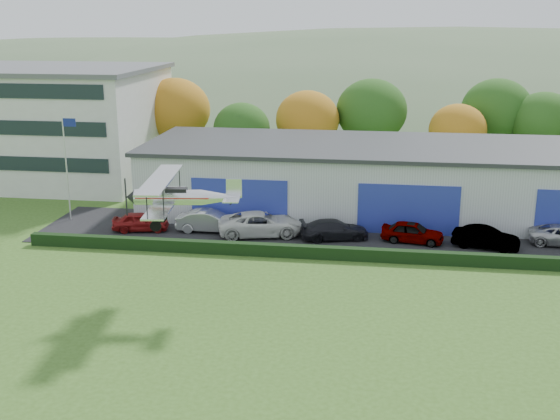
# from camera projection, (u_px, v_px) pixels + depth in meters

# --- Properties ---
(ground) EXTENTS (300.00, 300.00, 0.00)m
(ground) POSITION_uv_depth(u_px,v_px,m) (300.00, 393.00, 27.86)
(ground) COLOR #385B1C
(ground) RESTS_ON ground
(apron) EXTENTS (48.00, 9.00, 0.05)m
(apron) POSITION_uv_depth(u_px,v_px,m) (378.00, 237.00, 47.43)
(apron) COLOR black
(apron) RESTS_ON ground
(hedge) EXTENTS (46.00, 0.60, 0.80)m
(hedge) POSITION_uv_depth(u_px,v_px,m) (378.00, 255.00, 42.76)
(hedge) COLOR black
(hedge) RESTS_ON ground
(hangar) EXTENTS (40.60, 12.60, 5.30)m
(hangar) POSITION_uv_depth(u_px,v_px,m) (406.00, 179.00, 53.08)
(hangar) COLOR #B2B7BC
(hangar) RESTS_ON ground
(office_block) EXTENTS (20.60, 15.60, 10.40)m
(office_block) POSITION_uv_depth(u_px,v_px,m) (46.00, 123.00, 63.63)
(office_block) COLOR silver
(office_block) RESTS_ON ground
(flagpole) EXTENTS (1.05, 0.10, 8.00)m
(flagpole) POSITION_uv_depth(u_px,v_px,m) (67.00, 158.00, 50.25)
(flagpole) COLOR silver
(flagpole) RESTS_ON ground
(tree_belt) EXTENTS (75.70, 13.22, 10.12)m
(tree_belt) POSITION_uv_depth(u_px,v_px,m) (359.00, 117.00, 64.89)
(tree_belt) COLOR #3D2614
(tree_belt) RESTS_ON ground
(distant_hills) EXTENTS (430.00, 196.00, 56.00)m
(distant_hills) POSITION_uv_depth(u_px,v_px,m) (349.00, 136.00, 165.32)
(distant_hills) COLOR #4C6642
(distant_hills) RESTS_ON ground
(car_0) EXTENTS (4.19, 2.34, 1.35)m
(car_0) POSITION_uv_depth(u_px,v_px,m) (141.00, 222.00, 48.65)
(car_0) COLOR maroon
(car_0) RESTS_ON apron
(car_1) EXTENTS (4.68, 1.71, 1.53)m
(car_1) POSITION_uv_depth(u_px,v_px,m) (209.00, 221.00, 48.48)
(car_1) COLOR silver
(car_1) RESTS_ON apron
(car_2) EXTENTS (6.41, 4.09, 1.65)m
(car_2) POSITION_uv_depth(u_px,v_px,m) (261.00, 224.00, 47.59)
(car_2) COLOR silver
(car_2) RESTS_ON apron
(car_3) EXTENTS (5.02, 3.09, 1.36)m
(car_3) POSITION_uv_depth(u_px,v_px,m) (334.00, 229.00, 46.82)
(car_3) COLOR black
(car_3) RESTS_ON apron
(car_4) EXTENTS (4.40, 2.38, 1.42)m
(car_4) POSITION_uv_depth(u_px,v_px,m) (412.00, 232.00, 46.15)
(car_4) COLOR gray
(car_4) RESTS_ON apron
(car_5) EXTENTS (4.54, 2.52, 1.42)m
(car_5) POSITION_uv_depth(u_px,v_px,m) (486.00, 238.00, 44.95)
(car_5) COLOR gray
(car_5) RESTS_ON apron
(biplane) EXTENTS (6.13, 7.03, 2.62)m
(biplane) POSITION_uv_depth(u_px,v_px,m) (178.00, 196.00, 35.63)
(biplane) COLOR silver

